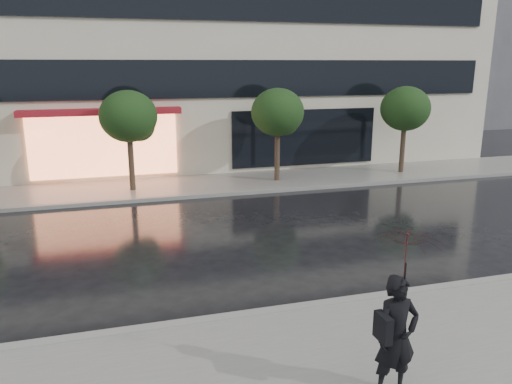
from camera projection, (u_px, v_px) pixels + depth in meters
name	position (u px, v px, depth m)	size (l,w,h in m)	color
ground	(290.00, 290.00, 11.24)	(120.00, 120.00, 0.00)	black
sidewalk_near	(357.00, 370.00, 8.20)	(60.00, 4.50, 0.12)	slate
sidewalk_far	(207.00, 185.00, 20.76)	(60.00, 3.50, 0.12)	slate
curb_near	(307.00, 307.00, 10.29)	(60.00, 0.25, 0.14)	gray
curb_far	(215.00, 195.00, 19.13)	(60.00, 0.25, 0.14)	gray
bg_building_right	(468.00, 26.00, 42.24)	(12.00, 12.00, 16.00)	#4C4C54
tree_mid_west	(130.00, 118.00, 19.06)	(2.20, 2.20, 3.99)	#33261C
tree_mid_east	(279.00, 114.00, 20.66)	(2.20, 2.20, 3.99)	#33261C
tree_far_east	(406.00, 110.00, 22.27)	(2.20, 2.20, 3.99)	#33261C
pedestrian_with_umbrella	(402.00, 293.00, 7.16)	(0.98, 0.99, 2.58)	black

